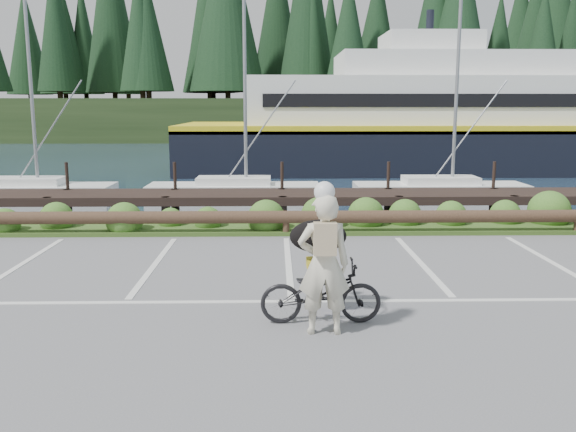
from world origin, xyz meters
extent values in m
plane|color=#5F5F61|center=(0.00, 0.00, 0.00)|extent=(72.00, 72.00, 0.00)
plane|color=#1A2C40|center=(0.00, 48.00, -1.20)|extent=(160.00, 160.00, 0.00)
cube|color=#3D5B21|center=(0.00, 5.30, 0.05)|extent=(34.00, 1.60, 0.10)
imported|color=black|center=(0.39, -1.35, 0.45)|extent=(1.71, 0.61, 0.89)
imported|color=beige|center=(0.39, -1.75, 0.96)|extent=(0.70, 0.47, 1.91)
ellipsoid|color=black|center=(0.38, -0.80, 1.14)|extent=(0.42, 0.85, 0.49)
camera|label=1|loc=(-0.25, -9.60, 3.02)|focal=38.00mm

